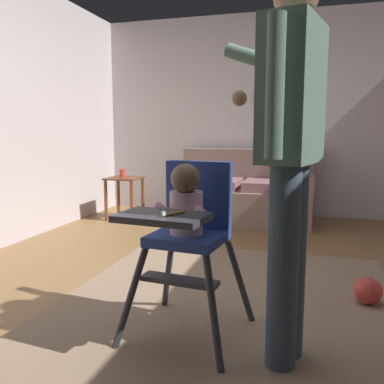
{
  "coord_description": "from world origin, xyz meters",
  "views": [
    {
      "loc": [
        0.54,
        -2.56,
        1.07
      ],
      "look_at": [
        -0.06,
        -0.46,
        0.75
      ],
      "focal_mm": 38.51,
      "sensor_mm": 36.0,
      "label": 1
    }
  ],
  "objects_px": {
    "couch": "(244,193)",
    "adult_standing": "(289,153)",
    "side_table": "(125,189)",
    "wall_clock": "(291,71)",
    "sippy_cup": "(122,173)",
    "toy_ball": "(368,291)",
    "high_chair": "(188,218)"
  },
  "relations": [
    {
      "from": "couch",
      "to": "adult_standing",
      "type": "relative_size",
      "value": 0.95
    },
    {
      "from": "couch",
      "to": "side_table",
      "type": "relative_size",
      "value": 3.16
    },
    {
      "from": "wall_clock",
      "to": "sippy_cup",
      "type": "bearing_deg",
      "value": -157.71
    },
    {
      "from": "toy_ball",
      "to": "side_table",
      "type": "distance_m",
      "value": 3.23
    },
    {
      "from": "toy_ball",
      "to": "sippy_cup",
      "type": "height_order",
      "value": "sippy_cup"
    },
    {
      "from": "toy_ball",
      "to": "wall_clock",
      "type": "relative_size",
      "value": 0.52
    },
    {
      "from": "sippy_cup",
      "to": "adult_standing",
      "type": "bearing_deg",
      "value": -52.1
    },
    {
      "from": "toy_ball",
      "to": "sippy_cup",
      "type": "distance_m",
      "value": 3.27
    },
    {
      "from": "toy_ball",
      "to": "wall_clock",
      "type": "bearing_deg",
      "value": 103.45
    },
    {
      "from": "high_chair",
      "to": "wall_clock",
      "type": "xyz_separation_m",
      "value": [
        0.32,
        3.4,
        1.18
      ]
    },
    {
      "from": "high_chair",
      "to": "sippy_cup",
      "type": "distance_m",
      "value": 3.07
    },
    {
      "from": "toy_ball",
      "to": "side_table",
      "type": "xyz_separation_m",
      "value": [
        -2.57,
        1.93,
        0.29
      ]
    },
    {
      "from": "toy_ball",
      "to": "adult_standing",
      "type": "bearing_deg",
      "value": -120.56
    },
    {
      "from": "adult_standing",
      "to": "side_table",
      "type": "height_order",
      "value": "adult_standing"
    },
    {
      "from": "toy_ball",
      "to": "side_table",
      "type": "height_order",
      "value": "side_table"
    },
    {
      "from": "high_chair",
      "to": "toy_ball",
      "type": "bearing_deg",
      "value": 131.01
    },
    {
      "from": "couch",
      "to": "wall_clock",
      "type": "xyz_separation_m",
      "value": [
        0.49,
        0.48,
        1.48
      ]
    },
    {
      "from": "sippy_cup",
      "to": "high_chair",
      "type": "bearing_deg",
      "value": -58.11
    },
    {
      "from": "adult_standing",
      "to": "couch",
      "type": "bearing_deg",
      "value": -64.2
    },
    {
      "from": "side_table",
      "to": "adult_standing",
      "type": "bearing_deg",
      "value": -52.42
    },
    {
      "from": "adult_standing",
      "to": "side_table",
      "type": "xyz_separation_m",
      "value": [
        -2.1,
        2.73,
        -0.6
      ]
    },
    {
      "from": "high_chair",
      "to": "wall_clock",
      "type": "relative_size",
      "value": 2.78
    },
    {
      "from": "couch",
      "to": "sippy_cup",
      "type": "relative_size",
      "value": 16.42
    },
    {
      "from": "high_chair",
      "to": "side_table",
      "type": "distance_m",
      "value": 3.06
    },
    {
      "from": "toy_ball",
      "to": "high_chair",
      "type": "bearing_deg",
      "value": -145.37
    },
    {
      "from": "couch",
      "to": "adult_standing",
      "type": "bearing_deg",
      "value": 12.37
    },
    {
      "from": "couch",
      "to": "toy_ball",
      "type": "xyz_separation_m",
      "value": [
        1.14,
        -2.25,
        -0.25
      ]
    },
    {
      "from": "high_chair",
      "to": "couch",
      "type": "bearing_deg",
      "value": -170.4
    },
    {
      "from": "sippy_cup",
      "to": "wall_clock",
      "type": "height_order",
      "value": "wall_clock"
    },
    {
      "from": "sippy_cup",
      "to": "side_table",
      "type": "bearing_deg",
      "value": -0.0
    },
    {
      "from": "side_table",
      "to": "high_chair",
      "type": "bearing_deg",
      "value": -58.51
    },
    {
      "from": "couch",
      "to": "toy_ball",
      "type": "height_order",
      "value": "couch"
    }
  ]
}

